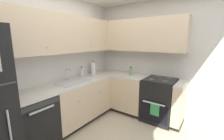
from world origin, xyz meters
TOP-DOWN VIEW (x-y plane):
  - wall_back at (0.00, 1.49)m, footprint 3.51×0.05m
  - wall_right at (1.73, 0.00)m, footprint 0.05×3.03m
  - dishwasher at (-0.55, 1.16)m, footprint 0.60×0.63m
  - lower_cabinets_back at (0.43, 1.17)m, footprint 1.35×0.62m
  - countertop_back at (0.43, 1.16)m, footprint 2.56×0.60m
  - lower_cabinets_right at (1.41, 0.31)m, footprint 0.62×1.51m
  - countertop_right at (1.41, 0.31)m, footprint 0.60×1.51m
  - oven_range at (1.42, -0.17)m, footprint 0.68×0.62m
  - upper_cabinets_back at (0.27, 1.30)m, footprint 2.24×0.34m
  - upper_cabinets_right at (1.55, 0.43)m, footprint 0.32×2.06m
  - sink at (0.28, 1.13)m, footprint 0.65×0.40m
  - faucet at (0.28, 1.34)m, footprint 0.07×0.16m
  - soap_bottle at (0.68, 1.34)m, footprint 0.06×0.06m
  - paper_towel_roll at (1.03, 1.32)m, footprint 0.11×0.11m
  - oil_bottle at (1.41, 0.51)m, footprint 0.06×0.06m

SIDE VIEW (x-z plane):
  - dishwasher at x=-0.55m, z-range 0.00..0.85m
  - lower_cabinets_right at x=1.41m, z-range 0.00..0.85m
  - lower_cabinets_back at x=0.43m, z-range 0.00..0.85m
  - oven_range at x=1.42m, z-range -0.07..0.96m
  - sink at x=0.28m, z-range 0.79..0.89m
  - countertop_back at x=0.43m, z-range 0.85..0.88m
  - countertop_right at x=1.41m, z-range 0.85..0.88m
  - oil_bottle at x=1.41m, z-range 0.87..1.08m
  - soap_bottle at x=0.68m, z-range 0.87..1.10m
  - paper_towel_roll at x=1.03m, z-range 0.85..1.19m
  - faucet at x=0.28m, z-range 0.90..1.14m
  - wall_back at x=0.00m, z-range 0.00..2.52m
  - wall_right at x=1.73m, z-range 0.00..2.52m
  - upper_cabinets_back at x=0.27m, z-range 1.44..2.13m
  - upper_cabinets_right at x=1.55m, z-range 1.44..2.13m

